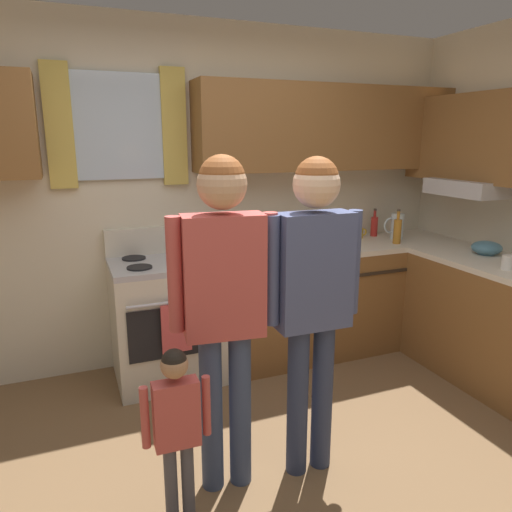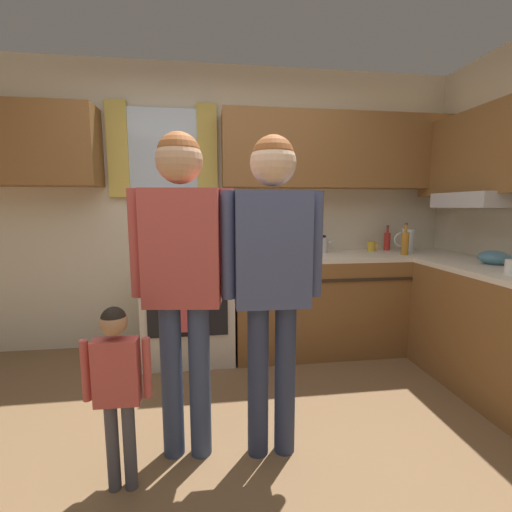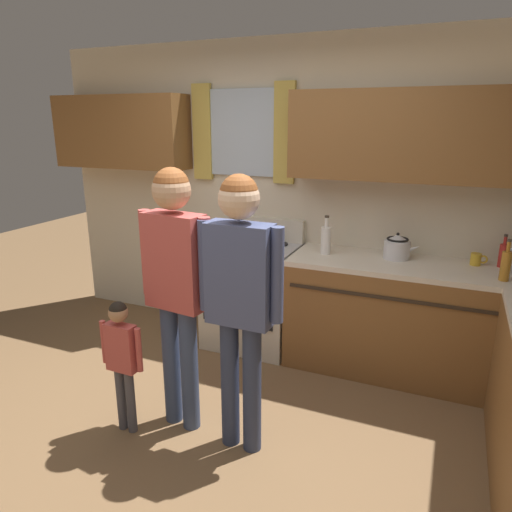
{
  "view_description": "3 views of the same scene",
  "coord_description": "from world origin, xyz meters",
  "px_view_note": "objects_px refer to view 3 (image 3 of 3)",
  "views": [
    {
      "loc": [
        -0.83,
        -1.76,
        1.75
      ],
      "look_at": [
        0.24,
        0.91,
        1.04
      ],
      "focal_mm": 33.49,
      "sensor_mm": 36.0,
      "label": 1
    },
    {
      "loc": [
        -0.04,
        -1.47,
        1.33
      ],
      "look_at": [
        0.26,
        0.76,
        1.01
      ],
      "focal_mm": 24.23,
      "sensor_mm": 36.0,
      "label": 2
    },
    {
      "loc": [
        1.33,
        -2.0,
        1.95
      ],
      "look_at": [
        0.16,
        0.75,
        1.07
      ],
      "focal_mm": 32.87,
      "sensor_mm": 36.0,
      "label": 3
    }
  ],
  "objects_px": {
    "bottle_oil_amber": "(506,265)",
    "adult_holding_child": "(176,271)",
    "stovetop_kettle": "(397,247)",
    "mug_mustard_yellow": "(476,259)",
    "small_child": "(122,352)",
    "bottle_sauce_red": "(503,255)",
    "adult_in_plaid": "(240,285)",
    "bottle_milk_white": "(326,239)",
    "stove_oven": "(252,293)"
  },
  "relations": [
    {
      "from": "stovetop_kettle",
      "to": "small_child",
      "type": "distance_m",
      "value": 2.17
    },
    {
      "from": "bottle_sauce_red",
      "to": "small_child",
      "type": "height_order",
      "value": "bottle_sauce_red"
    },
    {
      "from": "bottle_sauce_red",
      "to": "stovetop_kettle",
      "type": "bearing_deg",
      "value": -173.94
    },
    {
      "from": "mug_mustard_yellow",
      "to": "adult_holding_child",
      "type": "distance_m",
      "value": 2.22
    },
    {
      "from": "bottle_oil_amber",
      "to": "small_child",
      "type": "height_order",
      "value": "bottle_oil_amber"
    },
    {
      "from": "adult_holding_child",
      "to": "adult_in_plaid",
      "type": "bearing_deg",
      "value": -6.08
    },
    {
      "from": "mug_mustard_yellow",
      "to": "adult_in_plaid",
      "type": "distance_m",
      "value": 1.93
    },
    {
      "from": "bottle_sauce_red",
      "to": "stovetop_kettle",
      "type": "distance_m",
      "value": 0.74
    },
    {
      "from": "bottle_sauce_red",
      "to": "bottle_milk_white",
      "type": "relative_size",
      "value": 0.78
    },
    {
      "from": "stovetop_kettle",
      "to": "adult_in_plaid",
      "type": "bearing_deg",
      "value": -115.89
    },
    {
      "from": "mug_mustard_yellow",
      "to": "small_child",
      "type": "height_order",
      "value": "mug_mustard_yellow"
    },
    {
      "from": "mug_mustard_yellow",
      "to": "stovetop_kettle",
      "type": "height_order",
      "value": "stovetop_kettle"
    },
    {
      "from": "bottle_sauce_red",
      "to": "adult_in_plaid",
      "type": "xyz_separation_m",
      "value": [
        -1.43,
        -1.49,
        0.06
      ]
    },
    {
      "from": "bottle_oil_amber",
      "to": "adult_holding_child",
      "type": "height_order",
      "value": "adult_holding_child"
    },
    {
      "from": "bottle_oil_amber",
      "to": "bottle_milk_white",
      "type": "distance_m",
      "value": 1.29
    },
    {
      "from": "stove_oven",
      "to": "bottle_oil_amber",
      "type": "relative_size",
      "value": 3.85
    },
    {
      "from": "mug_mustard_yellow",
      "to": "small_child",
      "type": "distance_m",
      "value": 2.6
    },
    {
      "from": "bottle_milk_white",
      "to": "bottle_oil_amber",
      "type": "bearing_deg",
      "value": -7.39
    },
    {
      "from": "adult_in_plaid",
      "to": "bottle_milk_white",
      "type": "bearing_deg",
      "value": 83.87
    },
    {
      "from": "mug_mustard_yellow",
      "to": "adult_in_plaid",
      "type": "bearing_deg",
      "value": -130.54
    },
    {
      "from": "stove_oven",
      "to": "small_child",
      "type": "bearing_deg",
      "value": -99.56
    },
    {
      "from": "adult_holding_child",
      "to": "small_child",
      "type": "xyz_separation_m",
      "value": [
        -0.29,
        -0.2,
        -0.5
      ]
    },
    {
      "from": "stove_oven",
      "to": "bottle_milk_white",
      "type": "bearing_deg",
      "value": 1.36
    },
    {
      "from": "bottle_milk_white",
      "to": "adult_in_plaid",
      "type": "relative_size",
      "value": 0.19
    },
    {
      "from": "stove_oven",
      "to": "adult_in_plaid",
      "type": "distance_m",
      "value": 1.52
    },
    {
      "from": "stove_oven",
      "to": "bottle_sauce_red",
      "type": "xyz_separation_m",
      "value": [
        1.92,
        0.18,
        0.53
      ]
    },
    {
      "from": "small_child",
      "to": "adult_holding_child",
      "type": "bearing_deg",
      "value": 34.85
    },
    {
      "from": "adult_holding_child",
      "to": "bottle_milk_white",
      "type": "bearing_deg",
      "value": 65.09
    },
    {
      "from": "stovetop_kettle",
      "to": "bottle_oil_amber",
      "type": "bearing_deg",
      "value": -19.05
    },
    {
      "from": "bottle_oil_amber",
      "to": "mug_mustard_yellow",
      "type": "bearing_deg",
      "value": 118.29
    },
    {
      "from": "mug_mustard_yellow",
      "to": "small_child",
      "type": "relative_size",
      "value": 0.13
    },
    {
      "from": "stovetop_kettle",
      "to": "adult_holding_child",
      "type": "relative_size",
      "value": 0.16
    },
    {
      "from": "stove_oven",
      "to": "bottle_milk_white",
      "type": "distance_m",
      "value": 0.84
    },
    {
      "from": "bottle_milk_white",
      "to": "stove_oven",
      "type": "bearing_deg",
      "value": -178.64
    },
    {
      "from": "stove_oven",
      "to": "bottle_milk_white",
      "type": "height_order",
      "value": "bottle_milk_white"
    },
    {
      "from": "stove_oven",
      "to": "mug_mustard_yellow",
      "type": "relative_size",
      "value": 9.15
    },
    {
      "from": "bottle_oil_amber",
      "to": "bottle_sauce_red",
      "type": "bearing_deg",
      "value": 88.49
    },
    {
      "from": "bottle_milk_white",
      "to": "small_child",
      "type": "bearing_deg",
      "value": -120.84
    },
    {
      "from": "bottle_oil_amber",
      "to": "stovetop_kettle",
      "type": "xyz_separation_m",
      "value": [
        -0.73,
        0.25,
        -0.01
      ]
    },
    {
      "from": "bottle_sauce_red",
      "to": "bottle_oil_amber",
      "type": "distance_m",
      "value": 0.33
    },
    {
      "from": "stove_oven",
      "to": "mug_mustard_yellow",
      "type": "distance_m",
      "value": 1.82
    },
    {
      "from": "bottle_milk_white",
      "to": "adult_in_plaid",
      "type": "xyz_separation_m",
      "value": [
        -0.14,
        -1.33,
        0.03
      ]
    },
    {
      "from": "mug_mustard_yellow",
      "to": "stovetop_kettle",
      "type": "bearing_deg",
      "value": -174.79
    },
    {
      "from": "adult_in_plaid",
      "to": "stovetop_kettle",
      "type": "bearing_deg",
      "value": 64.11
    },
    {
      "from": "bottle_sauce_red",
      "to": "small_child",
      "type": "bearing_deg",
      "value": -142.78
    },
    {
      "from": "adult_holding_child",
      "to": "small_child",
      "type": "height_order",
      "value": "adult_holding_child"
    },
    {
      "from": "mug_mustard_yellow",
      "to": "stovetop_kettle",
      "type": "distance_m",
      "value": 0.57
    },
    {
      "from": "adult_in_plaid",
      "to": "mug_mustard_yellow",
      "type": "bearing_deg",
      "value": 49.46
    },
    {
      "from": "bottle_sauce_red",
      "to": "mug_mustard_yellow",
      "type": "height_order",
      "value": "bottle_sauce_red"
    },
    {
      "from": "adult_holding_child",
      "to": "small_child",
      "type": "relative_size",
      "value": 1.89
    }
  ]
}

